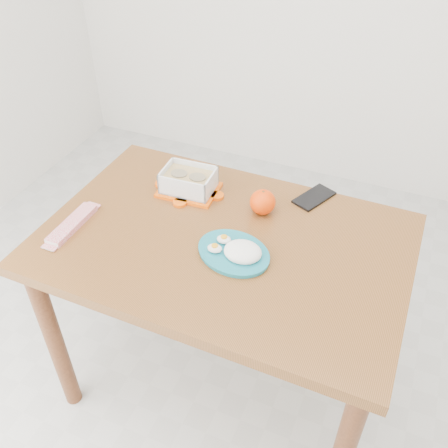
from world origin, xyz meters
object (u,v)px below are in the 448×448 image
at_px(food_container, 189,181).
at_px(smartphone, 314,197).
at_px(dining_table, 224,264).
at_px(rice_plate, 236,251).
at_px(orange_fruit, 263,202).

height_order(food_container, smartphone, food_container).
bearing_deg(dining_table, rice_plate, -40.92).
distance_m(dining_table, food_container, 0.32).
distance_m(rice_plate, smartphone, 0.39).
bearing_deg(rice_plate, smartphone, 86.37).
distance_m(food_container, rice_plate, 0.36).
bearing_deg(orange_fruit, rice_plate, -90.19).
bearing_deg(food_container, rice_plate, -44.48).
height_order(dining_table, food_container, food_container).
bearing_deg(dining_table, orange_fruit, 70.24).
bearing_deg(smartphone, orange_fruit, -109.94).
height_order(orange_fruit, smartphone, orange_fruit).
xyz_separation_m(food_container, rice_plate, (0.27, -0.24, -0.02)).
bearing_deg(orange_fruit, smartphone, 45.48).
bearing_deg(food_container, smartphone, 14.22).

